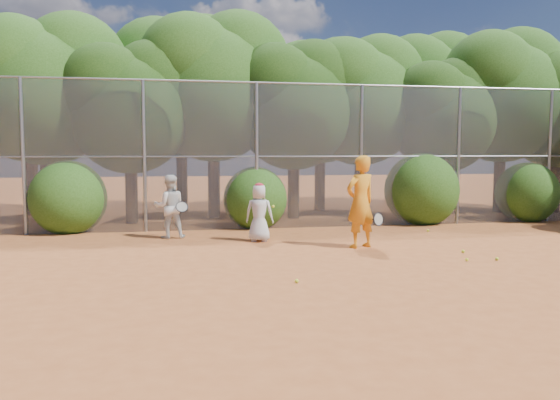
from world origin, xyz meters
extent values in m
plane|color=#A25124|center=(0.00, 0.00, 0.00)|extent=(80.00, 80.00, 0.00)
cylinder|color=gray|center=(-7.00, 6.00, 2.00)|extent=(0.09, 0.09, 4.00)
cylinder|color=gray|center=(-4.00, 6.00, 2.00)|extent=(0.09, 0.09, 4.00)
cylinder|color=gray|center=(-1.00, 6.00, 2.00)|extent=(0.09, 0.09, 4.00)
cylinder|color=gray|center=(2.00, 6.00, 2.00)|extent=(0.09, 0.09, 4.00)
cylinder|color=gray|center=(5.00, 6.00, 2.00)|extent=(0.09, 0.09, 4.00)
cylinder|color=gray|center=(8.00, 6.00, 2.00)|extent=(0.09, 0.09, 4.00)
cylinder|color=gray|center=(0.00, 6.00, 4.00)|extent=(20.00, 0.05, 0.05)
cylinder|color=gray|center=(0.00, 6.00, 2.00)|extent=(20.00, 0.04, 0.04)
cube|color=slate|center=(0.00, 6.00, 2.00)|extent=(20.00, 0.02, 4.00)
cylinder|color=black|center=(-7.00, 8.50, 1.26)|extent=(0.38, 0.38, 2.52)
sphere|color=#214812|center=(-7.00, 8.50, 3.73)|extent=(4.03, 4.03, 4.03)
sphere|color=#214812|center=(-6.19, 8.90, 4.74)|extent=(3.23, 3.23, 3.23)
sphere|color=#214812|center=(-7.71, 8.20, 4.54)|extent=(3.02, 3.02, 3.02)
cylinder|color=black|center=(-4.50, 7.80, 1.08)|extent=(0.36, 0.36, 2.17)
sphere|color=black|center=(-4.50, 7.80, 3.21)|extent=(3.47, 3.47, 3.47)
sphere|color=black|center=(-3.81, 8.15, 4.08)|extent=(2.78, 2.78, 2.78)
sphere|color=black|center=(-5.11, 7.54, 3.91)|extent=(2.60, 2.60, 2.60)
cylinder|color=black|center=(-2.00, 8.80, 1.33)|extent=(0.39, 0.39, 2.66)
sphere|color=#214812|center=(-2.00, 8.80, 3.94)|extent=(4.26, 4.26, 4.26)
sphere|color=#214812|center=(-1.15, 9.23, 5.00)|extent=(3.40, 3.40, 3.40)
sphere|color=#214812|center=(-2.74, 8.48, 4.79)|extent=(3.19, 3.19, 3.19)
cylinder|color=black|center=(0.50, 8.20, 1.14)|extent=(0.37, 0.37, 2.27)
sphere|color=black|center=(0.50, 8.20, 3.37)|extent=(3.64, 3.64, 3.64)
sphere|color=black|center=(1.23, 8.56, 4.28)|extent=(2.91, 2.91, 2.91)
sphere|color=black|center=(-0.14, 7.93, 4.10)|extent=(2.73, 2.73, 2.73)
cylinder|color=black|center=(3.00, 9.00, 1.22)|extent=(0.38, 0.38, 2.45)
sphere|color=#214812|center=(3.00, 9.00, 3.63)|extent=(3.92, 3.92, 3.92)
sphere|color=#214812|center=(3.78, 9.39, 4.61)|extent=(3.14, 3.14, 3.14)
sphere|color=#214812|center=(2.31, 8.71, 4.41)|extent=(2.94, 2.94, 2.94)
cylinder|color=black|center=(5.50, 8.00, 1.05)|extent=(0.36, 0.36, 2.10)
sphere|color=black|center=(5.50, 8.00, 3.11)|extent=(3.36, 3.36, 3.36)
sphere|color=black|center=(6.17, 8.34, 3.95)|extent=(2.69, 2.69, 2.69)
sphere|color=black|center=(4.91, 7.75, 3.78)|extent=(2.52, 2.52, 2.52)
cylinder|color=black|center=(8.00, 8.60, 1.29)|extent=(0.39, 0.39, 2.59)
sphere|color=#214812|center=(8.00, 8.60, 3.83)|extent=(4.14, 4.14, 4.14)
sphere|color=#214812|center=(8.83, 9.01, 4.87)|extent=(3.32, 3.32, 3.32)
sphere|color=#214812|center=(7.27, 8.29, 4.66)|extent=(3.11, 3.11, 3.11)
cylinder|color=black|center=(10.00, 8.30, 1.15)|extent=(0.37, 0.37, 2.31)
sphere|color=black|center=(10.00, 8.30, 3.42)|extent=(3.70, 3.70, 3.70)
sphere|color=black|center=(9.35, 8.02, 4.16)|extent=(2.77, 2.77, 2.77)
cylinder|color=black|center=(-8.00, 10.80, 1.31)|extent=(0.39, 0.39, 2.62)
sphere|color=#214812|center=(-8.00, 10.80, 3.88)|extent=(4.20, 4.20, 4.20)
sphere|color=#214812|center=(-7.16, 11.22, 4.94)|extent=(3.36, 3.36, 3.36)
sphere|color=#214812|center=(-8.73, 10.49, 4.72)|extent=(3.15, 3.15, 3.15)
cylinder|color=black|center=(-3.00, 11.00, 1.40)|extent=(0.40, 0.40, 2.80)
sphere|color=#214812|center=(-3.00, 11.00, 4.14)|extent=(4.48, 4.48, 4.48)
sphere|color=#214812|center=(-2.10, 11.45, 5.26)|extent=(3.58, 3.58, 3.58)
sphere|color=#214812|center=(-3.78, 10.66, 5.04)|extent=(3.36, 3.36, 3.36)
cylinder|color=black|center=(2.00, 10.60, 1.26)|extent=(0.38, 0.38, 2.52)
sphere|color=#214812|center=(2.00, 10.60, 3.73)|extent=(4.03, 4.03, 4.03)
sphere|color=#214812|center=(2.81, 11.00, 4.74)|extent=(3.23, 3.23, 3.23)
sphere|color=#214812|center=(1.29, 10.30, 4.54)|extent=(3.02, 3.02, 3.02)
cylinder|color=black|center=(6.50, 11.20, 1.36)|extent=(0.40, 0.40, 2.73)
sphere|color=#214812|center=(6.50, 11.20, 4.04)|extent=(4.37, 4.37, 4.37)
sphere|color=#214812|center=(7.37, 11.64, 5.13)|extent=(3.49, 3.49, 3.49)
sphere|color=#214812|center=(5.74, 10.87, 4.91)|extent=(3.28, 3.28, 3.28)
sphere|color=#214812|center=(-6.00, 6.30, 1.00)|extent=(2.00, 2.00, 2.00)
sphere|color=#214812|center=(-1.00, 6.30, 0.90)|extent=(1.80, 1.80, 1.80)
sphere|color=#214812|center=(4.00, 6.30, 1.10)|extent=(2.20, 2.20, 2.20)
sphere|color=#214812|center=(7.50, 6.30, 0.95)|extent=(1.90, 1.90, 1.90)
imported|color=orange|center=(0.83, 2.61, 1.02)|extent=(0.88, 0.74, 2.05)
torus|color=black|center=(1.18, 2.41, 0.65)|extent=(0.30, 0.18, 0.30)
cylinder|color=black|center=(1.09, 2.61, 0.62)|extent=(0.15, 0.27, 0.07)
imported|color=silver|center=(-1.25, 3.85, 0.68)|extent=(0.77, 0.62, 1.37)
ellipsoid|color=#AE1828|center=(-1.25, 3.85, 1.33)|extent=(0.22, 0.22, 0.13)
sphere|color=#D1E129|center=(-0.95, 3.65, 0.85)|extent=(0.07, 0.07, 0.07)
imported|color=silver|center=(-3.35, 4.76, 0.78)|extent=(0.80, 0.64, 1.56)
torus|color=black|center=(-3.05, 4.46, 0.80)|extent=(0.32, 0.21, 0.27)
cylinder|color=black|center=(-3.07, 4.64, 0.68)|extent=(0.06, 0.26, 0.18)
sphere|color=#D1E129|center=(2.75, 1.57, 0.03)|extent=(0.07, 0.07, 0.07)
sphere|color=#D1E129|center=(2.37, 0.74, 0.03)|extent=(0.07, 0.07, 0.07)
sphere|color=#D1E129|center=(2.99, 0.70, 0.03)|extent=(0.07, 0.07, 0.07)
sphere|color=#D1E129|center=(-1.26, -0.38, 0.03)|extent=(0.07, 0.07, 0.07)
sphere|color=#D1E129|center=(3.40, 4.57, 0.03)|extent=(0.07, 0.07, 0.07)
camera|label=1|loc=(-3.11, -8.86, 2.11)|focal=35.00mm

